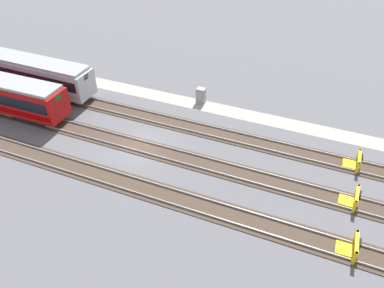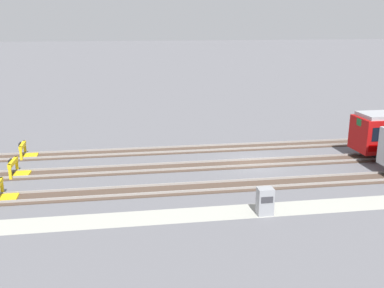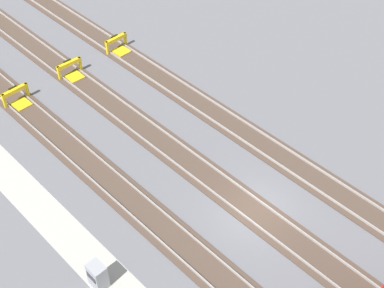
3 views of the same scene
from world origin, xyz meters
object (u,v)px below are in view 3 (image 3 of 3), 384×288
object	(u,v)px
bumper_stop_near_inner_track	(72,71)
bumper_stop_middle_track	(119,46)
electrical_cabinet	(98,276)
bumper_stop_nearest_track	(18,98)

from	to	relation	value
bumper_stop_near_inner_track	bumper_stop_middle_track	bearing A→B (deg)	92.93
bumper_stop_middle_track	electrical_cabinet	size ratio (longest dim) A/B	1.25
bumper_stop_middle_track	electrical_cabinet	distance (m)	20.84
bumper_stop_nearest_track	electrical_cabinet	size ratio (longest dim) A/B	1.25
bumper_stop_nearest_track	bumper_stop_near_inner_track	distance (m)	4.50
bumper_stop_nearest_track	bumper_stop_near_inner_track	xyz separation A→B (m)	(-0.08, 4.50, 0.00)
bumper_stop_middle_track	bumper_stop_near_inner_track	bearing A→B (deg)	-87.07
bumper_stop_nearest_track	bumper_stop_middle_track	xyz separation A→B (m)	(-0.31, 9.03, 0.00)
bumper_stop_near_inner_track	bumper_stop_middle_track	distance (m)	4.54
bumper_stop_nearest_track	bumper_stop_middle_track	world-z (taller)	same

